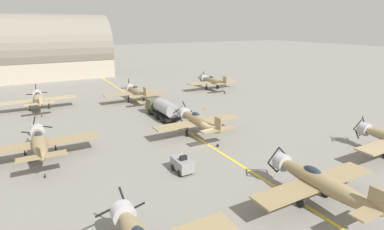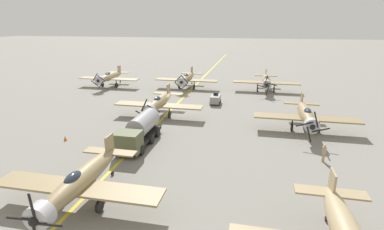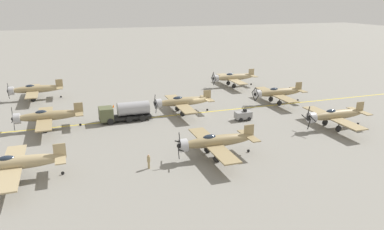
{
  "view_description": "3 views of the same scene",
  "coord_description": "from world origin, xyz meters",
  "px_view_note": "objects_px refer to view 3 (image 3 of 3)",
  "views": [
    {
      "loc": [
        -18.26,
        -29.2,
        13.99
      ],
      "look_at": [
        1.33,
        6.0,
        1.9
      ],
      "focal_mm": 28.0,
      "sensor_mm": 36.0,
      "label": 1
    },
    {
      "loc": [
        -11.91,
        40.39,
        12.53
      ],
      "look_at": [
        -5.06,
        8.32,
        2.24
      ],
      "focal_mm": 28.0,
      "sensor_mm": 36.0,
      "label": 2
    },
    {
      "loc": [
        -56.85,
        21.07,
        18.43
      ],
      "look_at": [
        -6.49,
        3.65,
        1.86
      ],
      "focal_mm": 35.0,
      "sensor_mm": 36.0,
      "label": 3
    }
  ],
  "objects_px": {
    "ground_crew_walking": "(149,161)",
    "traffic_cone": "(113,106)",
    "airplane_near_left": "(335,115)",
    "airplane_mid_left": "(215,142)",
    "airplane_near_right": "(233,77)",
    "airplane_mid_center": "(182,102)",
    "fuel_tanker": "(125,112)",
    "airplane_near_center": "(277,93)",
    "airplane_far_center": "(47,116)",
    "airplane_far_right": "(35,89)",
    "airplane_far_left": "(15,163)",
    "tow_tractor": "(243,115)"
  },
  "relations": [
    {
      "from": "airplane_near_left",
      "to": "fuel_tanker",
      "type": "distance_m",
      "value": 31.85
    },
    {
      "from": "airplane_mid_center",
      "to": "traffic_cone",
      "type": "xyz_separation_m",
      "value": [
        7.45,
        10.47,
        -1.74
      ]
    },
    {
      "from": "airplane_near_center",
      "to": "airplane_mid_center",
      "type": "bearing_deg",
      "value": 93.75
    },
    {
      "from": "airplane_near_left",
      "to": "airplane_mid_left",
      "type": "distance_m",
      "value": 21.2
    },
    {
      "from": "airplane_near_right",
      "to": "airplane_mid_center",
      "type": "relative_size",
      "value": 1.0
    },
    {
      "from": "airplane_mid_center",
      "to": "airplane_near_left",
      "type": "bearing_deg",
      "value": -140.8
    },
    {
      "from": "airplane_mid_center",
      "to": "ground_crew_walking",
      "type": "relative_size",
      "value": 7.04
    },
    {
      "from": "airplane_far_center",
      "to": "ground_crew_walking",
      "type": "xyz_separation_m",
      "value": [
        -18.05,
        -11.08,
        -1.08
      ]
    },
    {
      "from": "airplane_far_right",
      "to": "airplane_mid_left",
      "type": "bearing_deg",
      "value": -137.82
    },
    {
      "from": "airplane_near_center",
      "to": "fuel_tanker",
      "type": "relative_size",
      "value": 1.5
    },
    {
      "from": "ground_crew_walking",
      "to": "traffic_cone",
      "type": "distance_m",
      "value": 26.67
    },
    {
      "from": "airplane_far_left",
      "to": "airplane_near_center",
      "type": "distance_m",
      "value": 46.05
    },
    {
      "from": "airplane_far_left",
      "to": "fuel_tanker",
      "type": "distance_m",
      "value": 21.95
    },
    {
      "from": "fuel_tanker",
      "to": "airplane_mid_left",
      "type": "bearing_deg",
      "value": -155.82
    },
    {
      "from": "airplane_far_left",
      "to": "airplane_mid_left",
      "type": "bearing_deg",
      "value": -80.37
    },
    {
      "from": "traffic_cone",
      "to": "airplane_far_center",
      "type": "bearing_deg",
      "value": 128.92
    },
    {
      "from": "airplane_far_right",
      "to": "ground_crew_walking",
      "type": "relative_size",
      "value": 7.04
    },
    {
      "from": "traffic_cone",
      "to": "airplane_near_right",
      "type": "bearing_deg",
      "value": -73.07
    },
    {
      "from": "airplane_mid_center",
      "to": "airplane_far_right",
      "type": "distance_m",
      "value": 29.62
    },
    {
      "from": "ground_crew_walking",
      "to": "traffic_cone",
      "type": "xyz_separation_m",
      "value": [
        26.66,
        0.41,
        -0.65
      ]
    },
    {
      "from": "airplane_mid_left",
      "to": "ground_crew_walking",
      "type": "bearing_deg",
      "value": 93.0
    },
    {
      "from": "tow_tractor",
      "to": "ground_crew_walking",
      "type": "bearing_deg",
      "value": 124.77
    },
    {
      "from": "airplane_far_right",
      "to": "traffic_cone",
      "type": "xyz_separation_m",
      "value": [
        -10.23,
        -13.29,
        -1.74
      ]
    },
    {
      "from": "airplane_near_right",
      "to": "airplane_mid_center",
      "type": "bearing_deg",
      "value": 145.55
    },
    {
      "from": "airplane_far_center",
      "to": "tow_tractor",
      "type": "distance_m",
      "value": 29.76
    },
    {
      "from": "airplane_mid_left",
      "to": "traffic_cone",
      "type": "distance_m",
      "value": 27.61
    },
    {
      "from": "airplane_mid_left",
      "to": "traffic_cone",
      "type": "bearing_deg",
      "value": 17.83
    },
    {
      "from": "airplane_near_right",
      "to": "airplane_near_center",
      "type": "xyz_separation_m",
      "value": [
        -15.33,
        -1.8,
        -0.0
      ]
    },
    {
      "from": "airplane_near_right",
      "to": "ground_crew_walking",
      "type": "height_order",
      "value": "airplane_near_right"
    },
    {
      "from": "airplane_far_left",
      "to": "fuel_tanker",
      "type": "height_order",
      "value": "airplane_far_left"
    },
    {
      "from": "traffic_cone",
      "to": "airplane_far_left",
      "type": "bearing_deg",
      "value": 151.85
    },
    {
      "from": "airplane_near_left",
      "to": "airplane_mid_left",
      "type": "height_order",
      "value": "airplane_near_left"
    },
    {
      "from": "airplane_mid_center",
      "to": "tow_tractor",
      "type": "distance_m",
      "value": 10.52
    },
    {
      "from": "airplane_near_center",
      "to": "airplane_far_right",
      "type": "bearing_deg",
      "value": 70.28
    },
    {
      "from": "airplane_far_center",
      "to": "airplane_mid_left",
      "type": "bearing_deg",
      "value": -117.11
    },
    {
      "from": "airplane_far_right",
      "to": "airplane_far_center",
      "type": "bearing_deg",
      "value": -161.08
    },
    {
      "from": "airplane_far_left",
      "to": "airplane_near_left",
      "type": "bearing_deg",
      "value": -73.62
    },
    {
      "from": "airplane_far_left",
      "to": "airplane_near_left",
      "type": "distance_m",
      "value": 43.07
    },
    {
      "from": "airplane_near_right",
      "to": "traffic_cone",
      "type": "distance_m",
      "value": 28.4
    },
    {
      "from": "airplane_mid_left",
      "to": "fuel_tanker",
      "type": "xyz_separation_m",
      "value": [
        17.76,
        7.97,
        -0.5
      ]
    },
    {
      "from": "airplane_near_left",
      "to": "airplane_near_center",
      "type": "height_order",
      "value": "airplane_near_left"
    },
    {
      "from": "airplane_mid_center",
      "to": "tow_tractor",
      "type": "height_order",
      "value": "airplane_mid_center"
    },
    {
      "from": "airplane_near_right",
      "to": "airplane_far_right",
      "type": "height_order",
      "value": "same"
    },
    {
      "from": "airplane_near_left",
      "to": "airplane_far_left",
      "type": "bearing_deg",
      "value": 91.8
    },
    {
      "from": "airplane_far_left",
      "to": "airplane_near_right",
      "type": "distance_m",
      "value": 52.52
    },
    {
      "from": "airplane_near_right",
      "to": "ground_crew_walking",
      "type": "xyz_separation_m",
      "value": [
        -34.91,
        26.71,
        -1.08
      ]
    },
    {
      "from": "airplane_mid_left",
      "to": "fuel_tanker",
      "type": "distance_m",
      "value": 19.47
    },
    {
      "from": "airplane_far_center",
      "to": "airplane_mid_center",
      "type": "relative_size",
      "value": 1.0
    },
    {
      "from": "airplane_mid_center",
      "to": "airplane_mid_left",
      "type": "bearing_deg",
      "value": 161.27
    },
    {
      "from": "airplane_mid_left",
      "to": "fuel_tanker",
      "type": "height_order",
      "value": "airplane_mid_left"
    }
  ]
}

